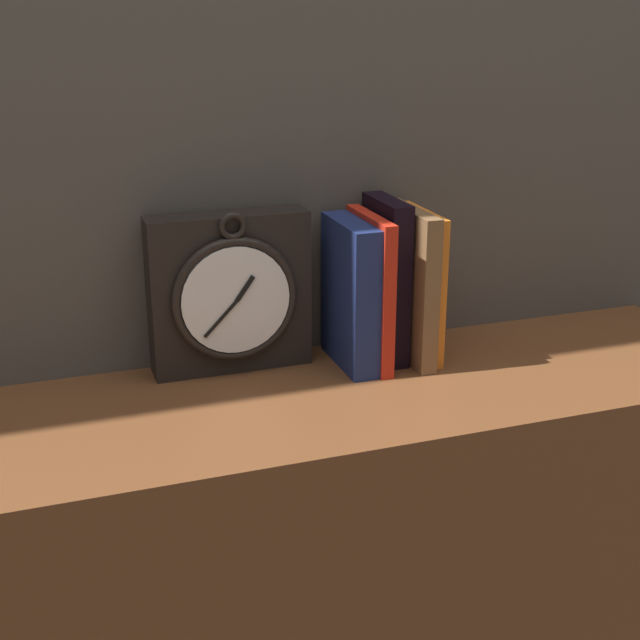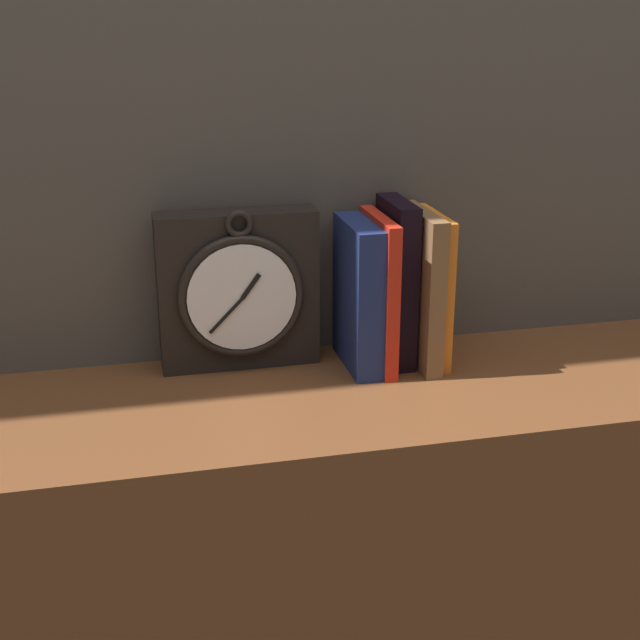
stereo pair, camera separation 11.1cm
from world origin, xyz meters
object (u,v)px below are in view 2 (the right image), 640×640
Objects in this scene: book_slot3_brown at (420,288)px; book_slot4_orange at (433,287)px; book_slot0_navy at (358,295)px; book_slot1_red at (378,292)px; clock at (239,291)px; book_slot2_black at (396,282)px.

book_slot3_brown is 1.03× the size of book_slot4_orange.
book_slot0_navy is 0.11m from book_slot4_orange.
book_slot1_red is at bearing -176.91° from book_slot4_orange.
book_slot4_orange is (0.02, 0.01, -0.00)m from book_slot3_brown.
clock is at bearing 172.66° from book_slot4_orange.
book_slot2_black reaches higher than book_slot0_navy.
book_slot0_navy is 0.06m from book_slot2_black.
book_slot4_orange is at bearing -9.85° from book_slot2_black.
book_slot4_orange is at bearing 17.64° from book_slot3_brown.
book_slot2_black is at bearing 152.91° from book_slot3_brown.
clock is 0.16m from book_slot0_navy.
book_slot2_black is (0.03, 0.01, 0.01)m from book_slot1_red.
clock is 0.19m from book_slot1_red.
book_slot2_black is at bearing 10.75° from book_slot0_navy.
book_slot0_navy is 0.09m from book_slot3_brown.
book_slot3_brown is at bearing -162.36° from book_slot4_orange.
book_slot2_black reaches higher than clock.
book_slot3_brown is (0.03, -0.02, -0.01)m from book_slot2_black.
book_slot2_black is (0.21, -0.03, 0.00)m from clock.
book_slot0_navy is at bearing -178.93° from book_slot4_orange.
book_slot3_brown is at bearing -3.00° from book_slot0_navy.
book_slot3_brown reaches higher than book_slot0_navy.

